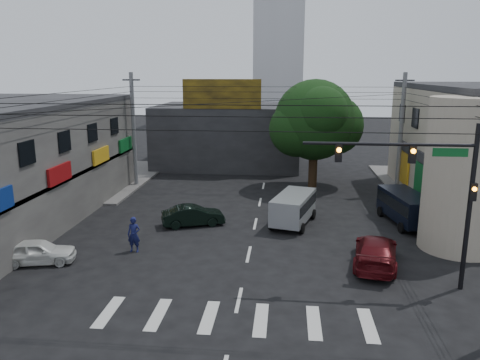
# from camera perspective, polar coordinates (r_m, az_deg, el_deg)

# --- Properties ---
(ground) EXTENTS (160.00, 160.00, 0.00)m
(ground) POSITION_cam_1_polar(r_m,az_deg,el_deg) (22.67, 0.65, -10.93)
(ground) COLOR black
(ground) RESTS_ON ground
(sidewalk_far_left) EXTENTS (16.00, 16.00, 0.15)m
(sidewalk_far_left) POSITION_cam_1_polar(r_m,az_deg,el_deg) (44.37, -20.94, 0.28)
(sidewalk_far_left) COLOR #514F4C
(sidewalk_far_left) RESTS_ON ground
(corner_column) EXTENTS (4.00, 4.00, 8.00)m
(corner_column) POSITION_cam_1_polar(r_m,az_deg,el_deg) (26.80, 25.64, 0.53)
(corner_column) COLOR #A19680
(corner_column) RESTS_ON ground
(building_far) EXTENTS (14.00, 10.00, 6.00)m
(building_far) POSITION_cam_1_polar(r_m,az_deg,el_deg) (47.41, -1.37, 5.50)
(building_far) COLOR #232326
(building_far) RESTS_ON ground
(billboard) EXTENTS (7.00, 0.30, 2.60)m
(billboard) POSITION_cam_1_polar(r_m,az_deg,el_deg) (42.18, -2.23, 10.43)
(billboard) COLOR olive
(billboard) RESTS_ON building_far
(tower_distant) EXTENTS (9.00, 9.00, 44.00)m
(tower_distant) POSITION_cam_1_polar(r_m,az_deg,el_deg) (91.55, 4.87, 21.02)
(tower_distant) COLOR silver
(tower_distant) RESTS_ON ground
(street_tree) EXTENTS (6.40, 6.40, 8.70)m
(street_tree) POSITION_cam_1_polar(r_m,az_deg,el_deg) (37.88, 9.08, 7.21)
(street_tree) COLOR black
(street_tree) RESTS_ON ground
(traffic_gantry) EXTENTS (7.10, 0.35, 7.20)m
(traffic_gantry) POSITION_cam_1_polar(r_m,az_deg,el_deg) (20.99, 22.22, 0.01)
(traffic_gantry) COLOR black
(traffic_gantry) RESTS_ON ground
(utility_pole_far_left) EXTENTS (0.32, 0.32, 9.20)m
(utility_pole_far_left) POSITION_cam_1_polar(r_m,az_deg,el_deg) (38.93, -12.83, 5.91)
(utility_pole_far_left) COLOR #59595B
(utility_pole_far_left) RESTS_ON ground
(utility_pole_far_right) EXTENTS (0.32, 0.32, 9.20)m
(utility_pole_far_right) POSITION_cam_1_polar(r_m,az_deg,el_deg) (37.93, 19.01, 5.35)
(utility_pole_far_right) COLOR #59595B
(utility_pole_far_right) RESTS_ON ground
(dark_sedan) EXTENTS (3.75, 4.64, 1.25)m
(dark_sedan) POSITION_cam_1_polar(r_m,az_deg,el_deg) (28.87, -5.74, -4.33)
(dark_sedan) COLOR black
(dark_sedan) RESTS_ON ground
(white_compact) EXTENTS (3.07, 4.23, 1.22)m
(white_compact) POSITION_cam_1_polar(r_m,az_deg,el_deg) (25.23, -23.44, -8.02)
(white_compact) COLOR silver
(white_compact) RESTS_ON ground
(maroon_sedan) EXTENTS (3.82, 5.62, 1.42)m
(maroon_sedan) POSITION_cam_1_polar(r_m,az_deg,el_deg) (23.91, 16.21, -8.34)
(maroon_sedan) COLOR #490A0E
(maroon_sedan) RESTS_ON ground
(silver_minivan) EXTENTS (5.35, 4.10, 1.90)m
(silver_minivan) POSITION_cam_1_polar(r_m,az_deg,el_deg) (29.01, 6.53, -3.60)
(silver_minivan) COLOR #95989D
(silver_minivan) RESTS_ON ground
(navy_van) EXTENTS (5.51, 3.60, 1.94)m
(navy_van) POSITION_cam_1_polar(r_m,az_deg,el_deg) (30.68, 19.55, -3.32)
(navy_van) COLOR black
(navy_van) RESTS_ON ground
(traffic_officer) EXTENTS (0.73, 0.52, 1.88)m
(traffic_officer) POSITION_cam_1_polar(r_m,az_deg,el_deg) (25.14, -12.81, -6.51)
(traffic_officer) COLOR #141847
(traffic_officer) RESTS_ON ground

